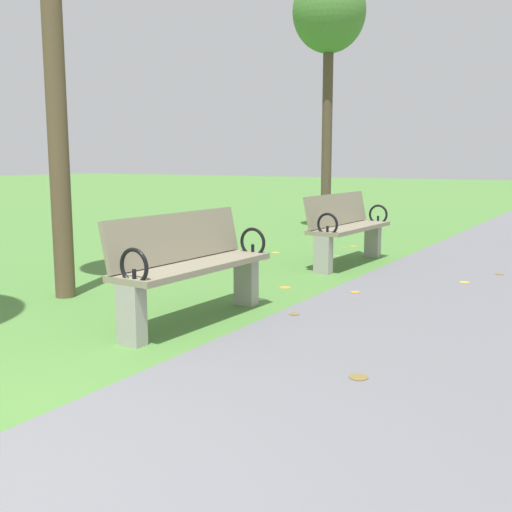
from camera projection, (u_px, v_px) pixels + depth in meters
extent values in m
cube|color=gray|center=(195.00, 266.00, 5.01)|extent=(0.50, 1.62, 0.05)
cube|color=gray|center=(177.00, 237.00, 5.08)|extent=(0.18, 1.60, 0.40)
cube|color=#99968E|center=(131.00, 315.00, 4.44)|extent=(0.20, 0.13, 0.45)
cube|color=#99968E|center=(246.00, 281.00, 5.66)|extent=(0.20, 0.13, 0.45)
torus|color=black|center=(134.00, 266.00, 4.33)|extent=(0.27, 0.04, 0.27)
cylinder|color=black|center=(134.00, 277.00, 4.35)|extent=(0.03, 0.03, 0.12)
torus|color=black|center=(253.00, 242.00, 5.59)|extent=(0.27, 0.04, 0.27)
cylinder|color=black|center=(253.00, 251.00, 5.60)|extent=(0.03, 0.03, 0.12)
cube|color=gray|center=(350.00, 228.00, 7.78)|extent=(0.50, 1.62, 0.05)
cube|color=gray|center=(337.00, 209.00, 7.85)|extent=(0.19, 1.60, 0.40)
cube|color=#99968E|center=(323.00, 255.00, 7.21)|extent=(0.20, 0.13, 0.45)
cube|color=#99968E|center=(373.00, 241.00, 8.43)|extent=(0.20, 0.13, 0.45)
torus|color=black|center=(328.00, 224.00, 7.10)|extent=(0.27, 0.04, 0.27)
cylinder|color=black|center=(327.00, 231.00, 7.12)|extent=(0.03, 0.03, 0.12)
torus|color=black|center=(378.00, 214.00, 8.36)|extent=(0.27, 0.04, 0.27)
cylinder|color=black|center=(378.00, 220.00, 8.37)|extent=(0.03, 0.03, 0.12)
cylinder|color=brown|center=(55.00, 85.00, 5.71)|extent=(0.19, 0.19, 4.04)
cylinder|color=#4C3D2D|center=(327.00, 137.00, 11.12)|extent=(0.18, 0.18, 3.45)
ellipsoid|color=#477A33|center=(329.00, 11.00, 10.78)|extent=(1.29, 1.29, 1.42)
cylinder|color=#93511E|center=(265.00, 259.00, 8.25)|extent=(0.13, 0.13, 0.00)
cylinder|color=#BC842D|center=(285.00, 287.00, 6.46)|extent=(0.17, 0.17, 0.00)
cylinder|color=brown|center=(294.00, 314.00, 5.27)|extent=(0.12, 0.12, 0.00)
cylinder|color=#BC842D|center=(353.00, 246.00, 9.51)|extent=(0.15, 0.15, 0.00)
cylinder|color=gold|center=(276.00, 252.00, 8.85)|extent=(0.16, 0.16, 0.00)
cylinder|color=#BC842D|center=(355.00, 292.00, 6.13)|extent=(0.10, 0.10, 0.00)
cylinder|color=gold|center=(464.00, 282.00, 6.61)|extent=(0.12, 0.12, 0.00)
cylinder|color=gold|center=(147.00, 287.00, 6.46)|extent=(0.15, 0.15, 0.00)
cylinder|color=brown|center=(499.00, 274.00, 7.09)|extent=(0.13, 0.13, 0.00)
cylinder|color=#BC842D|center=(337.00, 256.00, 8.56)|extent=(0.08, 0.08, 0.00)
cylinder|color=#93511E|center=(104.00, 281.00, 6.77)|extent=(0.11, 0.11, 0.00)
cylinder|color=#AD6B23|center=(370.00, 242.00, 9.95)|extent=(0.16, 0.16, 0.00)
cylinder|color=#AD6B23|center=(344.00, 248.00, 9.33)|extent=(0.10, 0.10, 0.00)
cylinder|color=#AD6B23|center=(213.00, 263.00, 7.96)|extent=(0.14, 0.14, 0.00)
cylinder|color=brown|center=(358.00, 377.00, 3.75)|extent=(0.14, 0.14, 0.00)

